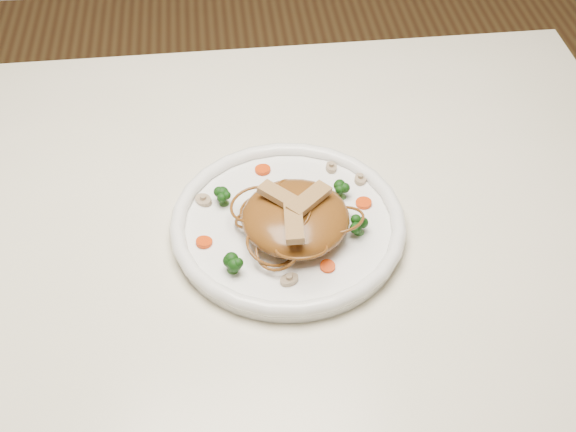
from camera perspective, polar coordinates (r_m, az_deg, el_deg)
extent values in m
cube|color=white|center=(1.03, -4.01, -0.56)|extent=(1.20, 0.80, 0.04)
cylinder|color=brown|center=(1.63, 15.19, 0.40)|extent=(0.06, 0.06, 0.71)
cylinder|color=white|center=(0.98, 0.00, -0.90)|extent=(0.40, 0.40, 0.02)
ellipsoid|color=brown|center=(0.95, 0.58, -0.13)|extent=(0.18, 0.18, 0.04)
cube|color=tan|center=(0.93, 1.63, 1.27)|extent=(0.06, 0.06, 0.01)
cube|color=tan|center=(0.93, -0.48, 1.46)|extent=(0.06, 0.06, 0.01)
cube|color=tan|center=(0.90, 0.46, -0.39)|extent=(0.03, 0.07, 0.01)
cylinder|color=#E64108|center=(1.02, 1.75, 2.23)|extent=(0.02, 0.02, 0.00)
cylinder|color=#E64108|center=(0.95, -6.43, -1.99)|extent=(0.03, 0.03, 0.00)
cylinder|color=#E64108|center=(1.00, 5.81, 0.99)|extent=(0.02, 0.02, 0.00)
cylinder|color=#E64108|center=(1.05, -1.95, 3.57)|extent=(0.03, 0.03, 0.00)
cylinder|color=#E64108|center=(0.92, 3.05, -3.87)|extent=(0.02, 0.02, 0.00)
cylinder|color=#BAA88C|center=(0.91, 0.09, -4.90)|extent=(0.03, 0.03, 0.01)
cylinder|color=#BAA88C|center=(1.04, 5.56, 2.83)|extent=(0.03, 0.03, 0.01)
cylinder|color=#BAA88C|center=(1.01, -6.48, 1.22)|extent=(0.04, 0.04, 0.01)
cylinder|color=#BAA88C|center=(1.05, 3.33, 3.73)|extent=(0.02, 0.02, 0.01)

